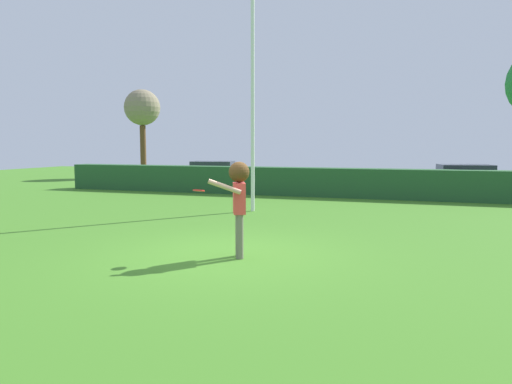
{
  "coord_description": "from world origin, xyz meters",
  "views": [
    {
      "loc": [
        3.3,
        -8.13,
        2.12
      ],
      "look_at": [
        0.3,
        0.9,
        1.15
      ],
      "focal_mm": 32.38,
      "sensor_mm": 36.0,
      "label": 1
    }
  ],
  "objects_px": {
    "lamppost": "(253,92)",
    "bare_elm_tree": "(142,109)",
    "parked_car_blue": "(465,177)",
    "frisbee": "(199,191)",
    "parked_car_silver": "(213,171)",
    "person": "(239,194)"
  },
  "relations": [
    {
      "from": "parked_car_silver",
      "to": "bare_elm_tree",
      "type": "relative_size",
      "value": 0.77
    },
    {
      "from": "lamppost",
      "to": "parked_car_blue",
      "type": "distance_m",
      "value": 11.67
    },
    {
      "from": "person",
      "to": "bare_elm_tree",
      "type": "relative_size",
      "value": 0.31
    },
    {
      "from": "person",
      "to": "bare_elm_tree",
      "type": "bearing_deg",
      "value": 126.29
    },
    {
      "from": "lamppost",
      "to": "bare_elm_tree",
      "type": "xyz_separation_m",
      "value": [
        -12.08,
        12.88,
        0.71
      ]
    },
    {
      "from": "parked_car_blue",
      "to": "frisbee",
      "type": "bearing_deg",
      "value": -112.42
    },
    {
      "from": "frisbee",
      "to": "parked_car_silver",
      "type": "relative_size",
      "value": 0.05
    },
    {
      "from": "parked_car_silver",
      "to": "bare_elm_tree",
      "type": "bearing_deg",
      "value": 151.03
    },
    {
      "from": "bare_elm_tree",
      "to": "parked_car_blue",
      "type": "bearing_deg",
      "value": -12.32
    },
    {
      "from": "parked_car_blue",
      "to": "parked_car_silver",
      "type": "bearing_deg",
      "value": 177.65
    },
    {
      "from": "lamppost",
      "to": "parked_car_blue",
      "type": "relative_size",
      "value": 1.57
    },
    {
      "from": "parked_car_silver",
      "to": "parked_car_blue",
      "type": "height_order",
      "value": "same"
    },
    {
      "from": "frisbee",
      "to": "person",
      "type": "bearing_deg",
      "value": 17.57
    },
    {
      "from": "frisbee",
      "to": "bare_elm_tree",
      "type": "distance_m",
      "value": 23.34
    },
    {
      "from": "parked_car_blue",
      "to": "bare_elm_tree",
      "type": "height_order",
      "value": "bare_elm_tree"
    },
    {
      "from": "person",
      "to": "parked_car_silver",
      "type": "xyz_separation_m",
      "value": [
        -7.16,
        15.14,
        -0.51
      ]
    },
    {
      "from": "person",
      "to": "parked_car_silver",
      "type": "height_order",
      "value": "person"
    },
    {
      "from": "frisbee",
      "to": "parked_car_blue",
      "type": "distance_m",
      "value": 16.07
    },
    {
      "from": "lamppost",
      "to": "bare_elm_tree",
      "type": "distance_m",
      "value": 17.67
    },
    {
      "from": "parked_car_silver",
      "to": "bare_elm_tree",
      "type": "xyz_separation_m",
      "value": [
        -6.65,
        3.68,
        3.8
      ]
    },
    {
      "from": "frisbee",
      "to": "parked_car_silver",
      "type": "xyz_separation_m",
      "value": [
        -6.45,
        15.36,
        -0.59
      ]
    },
    {
      "from": "person",
      "to": "bare_elm_tree",
      "type": "xyz_separation_m",
      "value": [
        -13.82,
        18.82,
        3.29
      ]
    }
  ]
}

